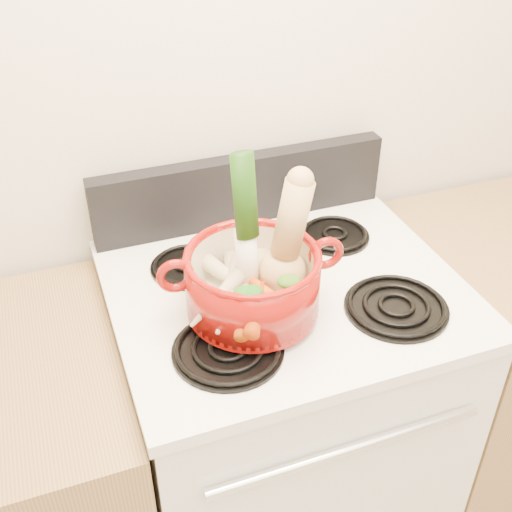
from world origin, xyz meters
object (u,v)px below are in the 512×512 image
object	(u,v)px
squash	(283,238)
stove_body	(281,429)
leek	(247,225)
dutch_oven	(253,282)

from	to	relation	value
squash	stove_body	bearing A→B (deg)	66.69
stove_body	leek	world-z (taller)	leek
stove_body	dutch_oven	distance (m)	0.59
stove_body	leek	xyz separation A→B (m)	(-0.11, -0.04, 0.70)
stove_body	leek	bearing A→B (deg)	-159.63
squash	leek	world-z (taller)	leek
stove_body	squash	size ratio (longest dim) A/B	3.60
stove_body	dutch_oven	bearing A→B (deg)	-146.38
dutch_oven	leek	distance (m)	0.12
dutch_oven	squash	xyz separation A→B (m)	(0.07, 0.01, 0.09)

